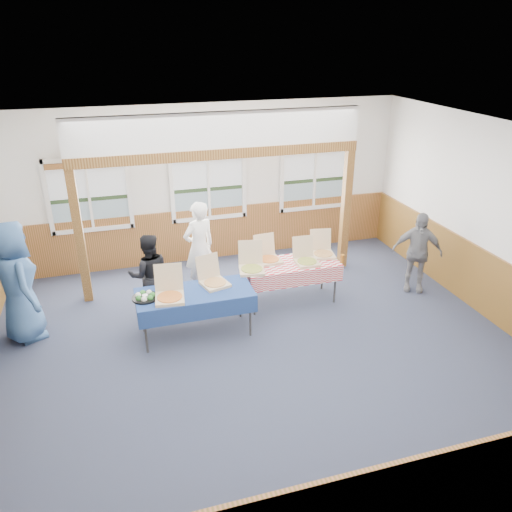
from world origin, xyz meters
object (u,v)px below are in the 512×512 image
at_px(table_right, 291,266).
at_px(man_blue, 17,282).
at_px(table_left, 195,295).
at_px(woman_black, 149,275).
at_px(woman_white, 199,247).
at_px(person_grey, 417,252).

distance_m(table_right, man_blue, 4.38).
bearing_deg(table_right, table_left, -166.32).
distance_m(woman_black, man_blue, 2.00).
distance_m(table_left, table_right, 1.88).
bearing_deg(woman_black, table_right, 173.46).
distance_m(woman_white, man_blue, 3.03).
bearing_deg(man_blue, table_right, -114.30).
relative_size(table_left, person_grey, 1.29).
height_order(table_left, man_blue, man_blue).
distance_m(table_left, woman_white, 1.49).
bearing_deg(man_blue, table_left, -127.62).
bearing_deg(woman_black, woman_white, -148.74).
bearing_deg(person_grey, table_right, -155.88).
bearing_deg(woman_white, table_left, 54.28).
height_order(woman_black, man_blue, man_blue).
height_order(woman_black, person_grey, person_grey).
height_order(table_right, man_blue, man_blue).
height_order(man_blue, person_grey, man_blue).
relative_size(woman_black, person_grey, 0.95).
xyz_separation_m(table_right, person_grey, (2.36, -0.23, 0.06)).
height_order(table_left, person_grey, person_grey).
bearing_deg(woman_white, man_blue, -7.70).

